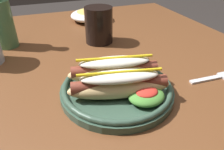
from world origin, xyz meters
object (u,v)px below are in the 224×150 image
(hot_dog_plate, at_px, (118,84))
(glass_bottle, at_px, (2,20))
(soda_cup, at_px, (99,25))
(side_bowl, at_px, (91,15))
(fork, at_px, (216,77))

(hot_dog_plate, xyz_separation_m, glass_bottle, (-0.23, 0.36, 0.06))
(glass_bottle, bearing_deg, soda_cup, -13.04)
(glass_bottle, xyz_separation_m, side_bowl, (0.32, 0.17, -0.06))
(hot_dog_plate, relative_size, glass_bottle, 1.07)
(hot_dog_plate, height_order, glass_bottle, glass_bottle)
(hot_dog_plate, height_order, fork, hot_dog_plate)
(side_bowl, bearing_deg, glass_bottle, -152.34)
(soda_cup, distance_m, side_bowl, 0.23)
(hot_dog_plate, distance_m, fork, 0.25)
(hot_dog_plate, bearing_deg, glass_bottle, 122.89)
(glass_bottle, bearing_deg, fork, -38.55)
(fork, height_order, side_bowl, side_bowl)
(glass_bottle, distance_m, side_bowl, 0.36)
(hot_dog_plate, distance_m, soda_cup, 0.30)
(side_bowl, bearing_deg, hot_dog_plate, -99.25)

